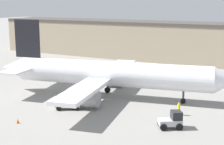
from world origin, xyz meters
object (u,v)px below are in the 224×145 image
(safety_cone_near, at_px, (18,121))
(belt_loader_truck, at_px, (70,101))
(airplane, at_px, (106,74))
(ground_crew_worker, at_px, (179,108))
(baggage_tug, at_px, (172,120))

(safety_cone_near, bearing_deg, belt_loader_truck, 74.27)
(airplane, height_order, safety_cone_near, airplane)
(ground_crew_worker, bearing_deg, safety_cone_near, -59.94)
(ground_crew_worker, distance_m, baggage_tug, 4.70)
(ground_crew_worker, distance_m, belt_loader_truck, 14.11)
(belt_loader_truck, distance_m, safety_cone_near, 7.81)
(airplane, bearing_deg, belt_loader_truck, -113.24)
(airplane, relative_size, baggage_tug, 11.51)
(baggage_tug, relative_size, safety_cone_near, 5.60)
(ground_crew_worker, xyz_separation_m, belt_loader_truck, (-13.49, -4.14, 0.12))
(airplane, height_order, baggage_tug, airplane)
(baggage_tug, relative_size, belt_loader_truck, 0.84)
(safety_cone_near, bearing_deg, ground_crew_worker, 36.69)
(ground_crew_worker, relative_size, safety_cone_near, 3.01)
(ground_crew_worker, relative_size, belt_loader_truck, 0.45)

